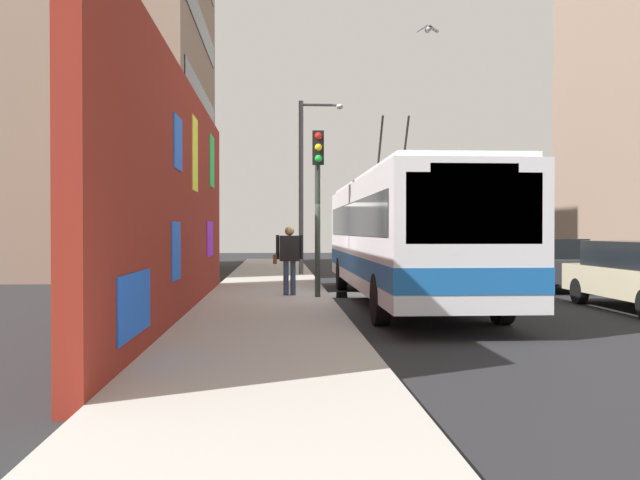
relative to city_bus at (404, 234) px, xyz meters
The scene contains 10 objects.
ground_plane 2.58m from the city_bus, 71.38° to the left, with size 80.00×80.00×0.00m, color #232326.
sidewalk_slab 3.84m from the city_bus, 79.89° to the left, with size 48.00×3.20×0.15m, color #ADA8A0.
graffiti_wall 5.89m from the city_bus, 118.18° to the left, with size 15.26×0.32×4.94m.
building_far_left 19.29m from the city_bus, 39.45° to the left, with size 12.96×9.05×20.53m.
city_bus is the anchor object (origin of this frame).
parked_car_dark_gray 6.58m from the city_bus, 52.99° to the right, with size 4.32×1.91×1.58m.
pedestrian_midblock 3.01m from the city_bus, 74.62° to the left, with size 0.24×0.78×1.79m.
traffic_light 2.48m from the city_bus, 85.91° to the left, with size 0.49×0.28×4.19m.
street_lamp 10.10m from the city_bus, 12.08° to the left, with size 0.44×1.74×6.72m.
curbside_puddle 3.16m from the city_bus, 27.09° to the left, with size 1.86×1.86×0.00m, color black.
Camera 1 is at (-17.63, 1.35, 1.81)m, focal length 38.56 mm.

